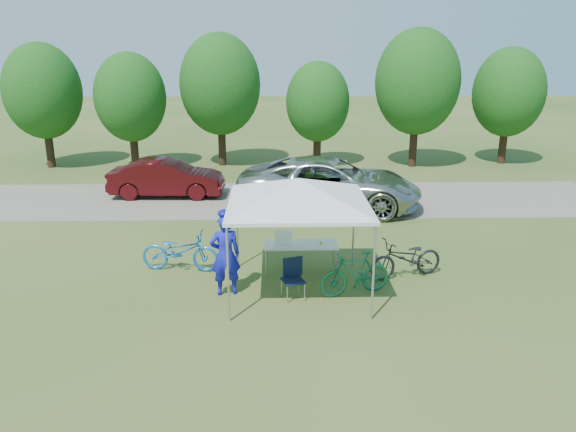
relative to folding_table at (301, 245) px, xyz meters
name	(u,v)px	position (x,y,z in m)	size (l,w,h in m)	color
ground	(298,290)	(-0.12, -1.12, -0.72)	(100.00, 100.00, 0.00)	#2D5119
gravel_strip	(289,199)	(-0.12, 6.88, -0.71)	(24.00, 5.00, 0.02)	gray
canopy	(298,181)	(-0.12, -1.12, 1.93)	(4.53, 4.53, 3.00)	#A5A5AA
treeline	(279,90)	(-0.42, 12.93, 2.82)	(24.89, 4.28, 6.30)	#382314
folding_table	(301,245)	(0.00, 0.00, 0.00)	(1.85, 0.77, 0.76)	white
folding_chair	(293,274)	(-0.25, -1.44, -0.18)	(0.59, 0.61, 0.92)	black
cooler	(284,238)	(-0.44, 0.00, 0.20)	(0.44, 0.30, 0.32)	white
ice_cream_cup	(321,243)	(0.50, -0.05, 0.07)	(0.07, 0.07, 0.05)	gold
cyclist	(225,255)	(-1.80, -1.26, 0.25)	(0.70, 0.46, 1.93)	#1719BD
bike_blue	(180,251)	(-3.08, 0.19, -0.19)	(0.70, 2.00, 1.05)	blue
bike_green	(355,273)	(1.19, -1.36, -0.20)	(0.49, 1.73, 1.04)	#166342
bike_dark	(406,258)	(2.60, -0.43, -0.21)	(0.68, 1.94, 1.02)	black
minivan	(330,184)	(1.27, 5.71, 0.18)	(2.91, 6.32, 1.76)	#B2B2AD
sedan	(167,178)	(-4.72, 7.47, 0.00)	(1.48, 4.26, 1.40)	#440B0E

